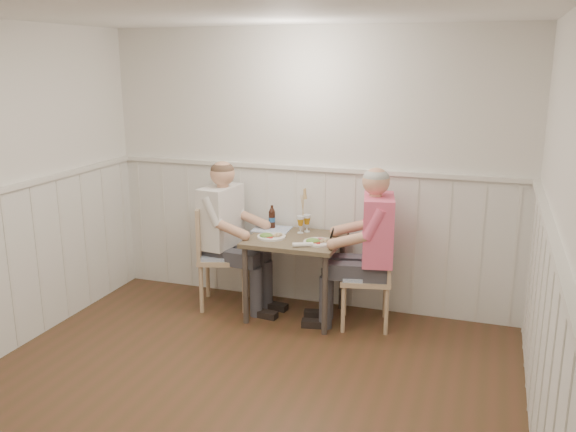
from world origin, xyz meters
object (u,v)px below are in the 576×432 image
at_px(chair_left, 218,251).
at_px(man_in_pink, 372,260).
at_px(chair_right, 372,272).
at_px(beer_bottle, 272,218).
at_px(dining_table, 295,249).
at_px(diner_cream, 226,246).
at_px(grass_vase, 302,210).

distance_m(chair_left, man_in_pink, 1.48).
distance_m(chair_right, man_in_pink, 0.11).
xyz_separation_m(chair_left, beer_bottle, (0.47, 0.22, 0.31)).
distance_m(dining_table, diner_cream, 0.70).
distance_m(dining_table, chair_right, 0.72).
bearing_deg(diner_cream, chair_right, -0.44).
height_order(diner_cream, grass_vase, diner_cream).
distance_m(dining_table, man_in_pink, 0.70).
relative_size(dining_table, diner_cream, 0.58).
height_order(chair_right, man_in_pink, man_in_pink).
xyz_separation_m(man_in_pink, beer_bottle, (-1.01, 0.22, 0.24)).
xyz_separation_m(dining_table, chair_left, (-0.78, 0.02, -0.11)).
bearing_deg(man_in_pink, diner_cream, 179.21).
distance_m(chair_left, grass_vase, 0.89).
distance_m(man_in_pink, diner_cream, 1.40).
relative_size(chair_right, chair_left, 0.92).
height_order(dining_table, grass_vase, grass_vase).
height_order(chair_right, grass_vase, grass_vase).
xyz_separation_m(chair_left, man_in_pink, (1.47, -0.01, 0.07)).
bearing_deg(diner_cream, man_in_pink, -0.79).
bearing_deg(dining_table, man_in_pink, 0.83).
relative_size(diner_cream, beer_bottle, 6.38).
height_order(man_in_pink, beer_bottle, man_in_pink).
distance_m(chair_left, beer_bottle, 0.60).
bearing_deg(diner_cream, dining_table, -2.39).
height_order(dining_table, chair_right, chair_right).
distance_m(man_in_pink, grass_vase, 0.84).
relative_size(chair_left, grass_vase, 2.35).
distance_m(beer_bottle, grass_vase, 0.30).
bearing_deg(beer_bottle, chair_right, -12.03).
height_order(dining_table, beer_bottle, beer_bottle).
bearing_deg(chair_right, diner_cream, 179.56).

